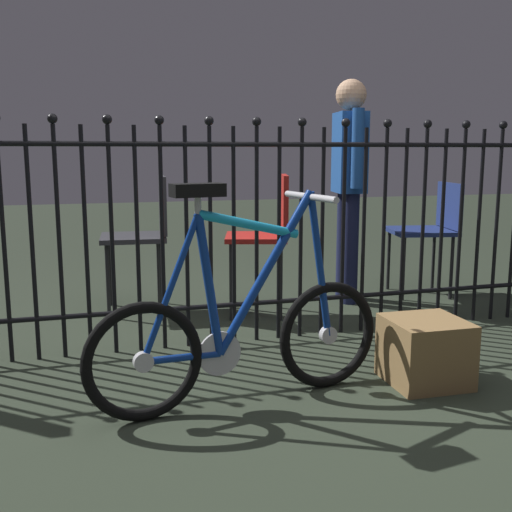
{
  "coord_description": "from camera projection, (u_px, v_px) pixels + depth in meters",
  "views": [
    {
      "loc": [
        -0.91,
        -2.39,
        1.02
      ],
      "look_at": [
        -0.15,
        0.2,
        0.55
      ],
      "focal_mm": 42.6,
      "sensor_mm": 36.0,
      "label": 1
    }
  ],
  "objects": [
    {
      "name": "chair_charcoal",
      "position": [
        145.0,
        228.0,
        3.87
      ],
      "size": [
        0.44,
        0.43,
        0.86
      ],
      "color": "black",
      "rests_on": "ground"
    },
    {
      "name": "ground_plane",
      "position": [
        302.0,
        384.0,
        2.69
      ],
      "size": [
        20.0,
        20.0,
        0.0
      ],
      "primitive_type": "plane",
      "color": "#2C3527"
    },
    {
      "name": "chair_red",
      "position": [
        268.0,
        228.0,
        3.76
      ],
      "size": [
        0.47,
        0.46,
        0.88
      ],
      "color": "black",
      "rests_on": "ground"
    },
    {
      "name": "person_visitor",
      "position": [
        349.0,
        173.0,
        4.05
      ],
      "size": [
        0.23,
        0.47,
        1.48
      ],
      "color": "#191E3F",
      "rests_on": "ground"
    },
    {
      "name": "iron_fence",
      "position": [
        251.0,
        226.0,
        3.21
      ],
      "size": [
        4.09,
        0.07,
        1.26
      ],
      "color": "black",
      "rests_on": "ground"
    },
    {
      "name": "bicycle",
      "position": [
        241.0,
        330.0,
        2.44
      ],
      "size": [
        1.27,
        0.4,
        0.9
      ],
      "color": "black",
      "rests_on": "ground"
    },
    {
      "name": "chair_navy",
      "position": [
        431.0,
        225.0,
        4.3
      ],
      "size": [
        0.51,
        0.5,
        0.8
      ],
      "color": "black",
      "rests_on": "ground"
    },
    {
      "name": "display_crate",
      "position": [
        425.0,
        351.0,
        2.69
      ],
      "size": [
        0.34,
        0.34,
        0.29
      ],
      "primitive_type": "cube",
      "rotation": [
        0.0,
        0.0,
        -0.03
      ],
      "color": "olive",
      "rests_on": "ground"
    }
  ]
}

